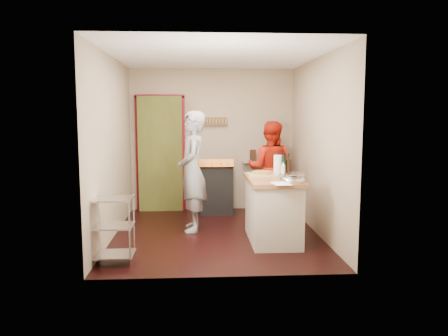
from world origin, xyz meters
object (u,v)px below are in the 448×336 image
Objects in this scene: wire_shelving at (113,227)px; person_stripe at (192,171)px; stove at (216,188)px; island at (273,207)px; person_red at (270,168)px.

person_stripe is (0.93, 1.43, 0.47)m from wire_shelving.
stove is 0.55× the size of person_stripe.
person_red is at bearing 82.14° from island.
person_stripe is 1.10× the size of person_red.
stove is 1.34m from person_stripe.
person_stripe reaches higher than stove.
wire_shelving is at bearing 63.31° from person_red.
island is 0.70× the size of person_stripe.
person_stripe is (-0.40, -1.20, 0.46)m from stove.
island is at bearing 58.73° from person_stripe.
stove is 0.61× the size of person_red.
person_stripe is at bearing 56.94° from wire_shelving.
stove is at bearing 159.15° from person_stripe.
person_red is (0.95, -0.22, 0.38)m from stove.
wire_shelving is 2.21m from island.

